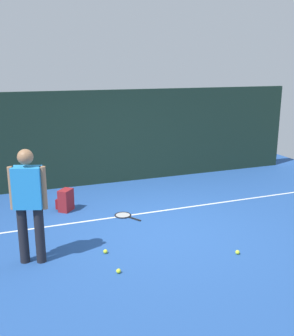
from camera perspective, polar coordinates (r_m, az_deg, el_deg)
The scene contains 10 objects.
ground_plane at distance 7.15m, azimuth 1.16°, elevation -8.54°, with size 12.00×12.00×0.00m, color #234C93.
back_fence at distance 9.57m, azimuth -5.61°, elevation 4.42°, with size 10.00×0.10×2.26m, color #192D23.
court_line at distance 7.77m, azimuth -0.83°, elevation -6.60°, with size 9.00×0.05×0.00m, color white.
tennis_player at distance 5.85m, azimuth -16.73°, elevation -4.41°, with size 0.50×0.34×1.70m.
tennis_racket at distance 7.66m, azimuth -3.35°, elevation -6.86°, with size 0.46×0.62×0.03m.
backpack at distance 8.02m, azimuth -11.73°, elevation -4.63°, with size 0.38×0.38×0.44m.
tennis_ball_near_player at distance 6.34m, azimuth 12.95°, elevation -11.78°, with size 0.07×0.07×0.07m, color #CCE033.
tennis_ball_by_fence at distance 6.24m, azimuth -6.03°, elevation -11.90°, with size 0.07×0.07×0.07m, color #CCE033.
tennis_ball_mid_court at distance 5.70m, azimuth -4.14°, elevation -14.62°, with size 0.07×0.07×0.07m, color #CCE033.
tennis_ball_far_left at distance 8.83m, azimuth -17.57°, elevation -4.44°, with size 0.07×0.07×0.07m, color #CCE033.
Camera 1 is at (-2.49, -6.09, 2.81)m, focal length 42.18 mm.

